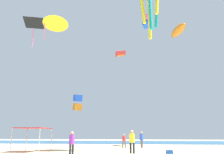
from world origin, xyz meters
TOP-DOWN VIEW (x-y plane):
  - ocean_strip at (0.00, 29.85)m, footprint 110.00×20.58m
  - canopy_tent at (-6.49, 2.21)m, footprint 2.69×2.83m
  - person_near_tent at (-1.68, -0.99)m, footprint 0.42×0.46m
  - person_leftmost at (2.87, 1.38)m, footprint 0.45×0.45m
  - person_central at (3.64, 9.58)m, footprint 0.45×0.49m
  - person_rightmost at (1.59, 8.93)m, footprint 0.42×0.38m
  - cooler_box at (5.92, 1.31)m, footprint 0.57×0.37m
  - kite_box_blue at (-9.46, 27.18)m, footprint 2.24×2.28m
  - kite_diamond_black at (-10.69, 8.45)m, footprint 3.29×3.28m
  - kite_inflatable_orange at (9.89, 15.52)m, footprint 2.70×4.74m
  - kite_parafoil_red at (-0.32, 26.88)m, footprint 2.02×3.48m
  - kite_delta_yellow at (-5.80, 4.19)m, footprint 3.30×3.34m
  - kite_box_pink at (4.84, 12.08)m, footprint 1.20×1.32m

SIDE VIEW (x-z plane):
  - ocean_strip at x=0.00m, z-range 0.00..0.03m
  - cooler_box at x=5.92m, z-range 0.00..0.35m
  - person_rightmost at x=1.59m, z-range 0.14..1.74m
  - person_near_tent at x=-1.68m, z-range 0.16..1.94m
  - person_central at x=3.64m, z-range 0.16..2.04m
  - person_leftmost at x=2.87m, z-range 0.17..2.08m
  - canopy_tent at x=-6.49m, z-range 0.96..3.13m
  - kite_box_blue at x=-9.46m, z-range 6.29..9.73m
  - kite_delta_yellow at x=-5.80m, z-range 12.86..15.50m
  - kite_diamond_black at x=-10.69m, z-range 14.53..18.30m
  - kite_inflatable_orange at x=9.89m, z-range 16.70..18.42m
  - kite_box_pink at x=4.84m, z-range 16.69..18.79m
  - kite_parafoil_red at x=-0.32m, z-range 17.16..19.44m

